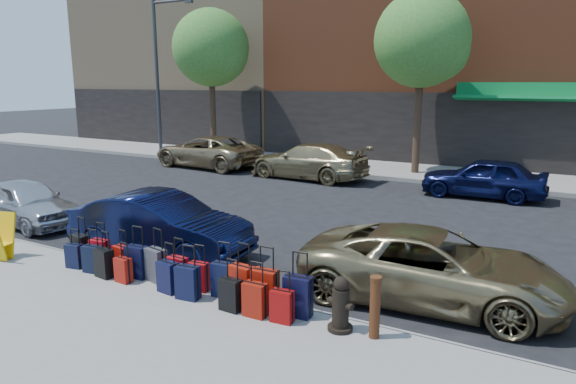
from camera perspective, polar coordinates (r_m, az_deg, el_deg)
The scene contains 37 objects.
ground at distance 13.75m, azimuth 1.08°, elevation -4.23°, with size 120.00×120.00×0.00m, color black.
sidewalk_near at distance 8.91m, azimuth -19.70°, elevation -13.88°, with size 60.00×4.00×0.15m, color gray.
sidewalk_far at distance 22.83m, azimuth 13.03°, elevation 2.26°, with size 60.00×4.00×0.15m, color gray.
curb_near at distance 10.21m, azimuth -11.06°, elevation -9.96°, with size 60.00×0.08×0.15m, color gray.
curb_far at distance 20.92m, azimuth 11.46°, elevation 1.45°, with size 60.00×0.08×0.15m, color gray.
building_left at distance 37.25m, azimuth -8.00°, elevation 18.39°, with size 15.00×12.12×16.00m.
tree_left at distance 26.59m, azimuth -8.31°, elevation 15.35°, with size 3.80×3.80×7.27m.
tree_center at distance 21.91m, azimuth 15.01°, elevation 15.78°, with size 3.80×3.80×7.27m.
streetlight at distance 27.92m, azimuth -14.09°, elevation 13.42°, with size 2.59×0.18×8.00m.
suitcase_front_0 at distance 11.63m, azimuth -22.05°, elevation -5.87°, with size 0.43×0.27×0.99m.
suitcase_front_1 at distance 11.25m, azimuth -20.16°, elevation -6.40°, with size 0.41×0.25×0.94m.
suitcase_front_2 at distance 10.82m, azimuth -17.99°, elevation -7.10°, with size 0.38×0.25×0.87m.
suitcase_front_3 at distance 10.44m, azimuth -16.44°, elevation -7.43°, with size 0.43×0.26×1.02m.
suitcase_front_4 at distance 10.15m, azimuth -14.44°, elevation -7.85°, with size 0.47×0.31×1.03m.
suitcase_front_5 at distance 9.79m, azimuth -12.17°, elevation -8.68°, with size 0.40×0.24×0.93m.
suitcase_front_6 at distance 9.57m, azimuth -9.87°, elevation -9.22°, with size 0.37×0.23×0.86m.
suitcase_front_7 at distance 9.25m, azimuth -7.19°, elevation -9.63°, with size 0.43×0.26×0.99m.
suitcase_front_8 at distance 9.00m, azimuth -5.18°, elevation -10.11°, with size 0.46×0.28×1.05m.
suitcase_front_9 at distance 8.76m, azimuth -2.58°, elevation -10.68°, with size 0.45×0.26×1.06m.
suitcase_front_10 at distance 8.45m, azimuth 1.11°, elevation -11.51°, with size 0.46×0.27×1.08m.
suitcase_back_0 at distance 11.41m, azimuth -22.63°, elevation -6.56°, with size 0.37×0.25×0.81m.
suitcase_back_1 at distance 11.01m, azimuth -20.91°, elevation -6.96°, with size 0.39×0.26×0.88m.
suitcase_back_2 at distance 10.67m, azimuth -19.77°, elevation -7.43°, with size 0.41×0.27×0.91m.
suitcase_back_3 at distance 10.30m, azimuth -17.84°, elevation -8.24°, with size 0.34×0.21×0.77m.
suitcase_back_5 at distance 9.61m, azimuth -13.21°, elevation -9.18°, with size 0.41×0.27×0.92m.
suitcase_back_6 at distance 9.26m, azimuth -11.08°, elevation -9.82°, with size 0.43×0.28×0.96m.
suitcase_back_8 at distance 8.72m, azimuth -6.39°, elevation -11.27°, with size 0.38×0.23×0.88m.
suitcase_back_9 at distance 8.48m, azimuth -3.68°, elevation -11.84°, with size 0.38×0.22×0.91m.
suitcase_back_10 at distance 8.29m, azimuth -0.67°, elevation -12.56°, with size 0.37×0.23×0.85m.
fire_hydrant at distance 8.02m, azimuth 5.86°, elevation -12.46°, with size 0.44×0.39×0.86m.
bollard at distance 7.83m, azimuth 9.65°, elevation -12.42°, with size 0.18×0.18×0.96m.
car_near_0 at distance 15.85m, azimuth -27.07°, elevation -1.03°, with size 1.48×3.69×1.26m, color silver.
car_near_1 at distance 12.01m, azimuth -13.98°, elevation -3.55°, with size 1.49×4.27×1.41m, color #0B1133.
car_near_2 at distance 9.59m, azimuth 15.72°, elevation -8.01°, with size 2.15×4.67×1.30m, color #908058.
car_far_0 at distance 24.04m, azimuth -8.95°, elevation 4.48°, with size 2.40×5.21×1.45m, color #96815B.
car_far_1 at distance 20.87m, azimuth 2.26°, elevation 3.46°, with size 2.03×5.00×1.45m, color #99895E.
car_far_2 at distance 18.63m, azimuth 20.89°, elevation 1.50°, with size 1.63×4.05×1.38m, color #0C1137.
Camera 1 is at (6.21, -11.63, 3.88)m, focal length 32.00 mm.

